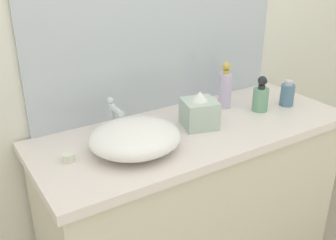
{
  "coord_description": "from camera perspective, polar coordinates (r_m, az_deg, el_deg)",
  "views": [
    {
      "loc": [
        -0.79,
        -0.8,
        1.56
      ],
      "look_at": [
        -0.04,
        0.4,
        0.93
      ],
      "focal_mm": 42.12,
      "sensor_mm": 36.0,
      "label": 1
    }
  ],
  "objects": [
    {
      "name": "perfume_bottle",
      "position": [
        1.87,
        8.27,
        4.55
      ],
      "size": [
        0.06,
        0.06,
        0.22
      ],
      "color": "silver",
      "rests_on": "vanity_counter"
    },
    {
      "name": "vanity_counter",
      "position": [
        1.89,
        3.77,
        -12.75
      ],
      "size": [
        1.39,
        0.55,
        0.85
      ],
      "color": "beige",
      "rests_on": "ground"
    },
    {
      "name": "candle_jar",
      "position": [
        1.46,
        -14.22,
        -5.27
      ],
      "size": [
        0.05,
        0.05,
        0.03
      ],
      "primitive_type": "cylinder",
      "color": "silver",
      "rests_on": "vanity_counter"
    },
    {
      "name": "bathroom_wall_rear",
      "position": [
        1.74,
        -5.0,
        15.38
      ],
      "size": [
        6.0,
        0.06,
        2.6
      ],
      "primitive_type": "cube",
      "color": "silver",
      "rests_on": "ground"
    },
    {
      "name": "faucet",
      "position": [
        1.61,
        -7.85,
        0.93
      ],
      "size": [
        0.03,
        0.11,
        0.15
      ],
      "color": "silver",
      "rests_on": "vanity_counter"
    },
    {
      "name": "lotion_bottle",
      "position": [
        1.97,
        16.88,
        3.58
      ],
      "size": [
        0.07,
        0.07,
        0.12
      ],
      "color": "slate",
      "rests_on": "vanity_counter"
    },
    {
      "name": "sink_basin",
      "position": [
        1.48,
        -4.77,
        -2.51
      ],
      "size": [
        0.35,
        0.33,
        0.11
      ],
      "primitive_type": "ellipsoid",
      "color": "white",
      "rests_on": "vanity_counter"
    },
    {
      "name": "soap_dispenser",
      "position": [
        1.87,
        13.27,
        3.27
      ],
      "size": [
        0.07,
        0.07,
        0.17
      ],
      "color": "#6EA481",
      "rests_on": "vanity_counter"
    },
    {
      "name": "wall_mirror_panel",
      "position": [
        1.76,
        -0.83,
        16.32
      ],
      "size": [
        1.25,
        0.01,
        0.95
      ],
      "primitive_type": "cube",
      "color": "#B2BCC6",
      "rests_on": "vanity_counter"
    },
    {
      "name": "tissue_box",
      "position": [
        1.66,
        4.56,
        1.2
      ],
      "size": [
        0.17,
        0.17,
        0.16
      ],
      "color": "#B0C5B8",
      "rests_on": "vanity_counter"
    }
  ]
}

